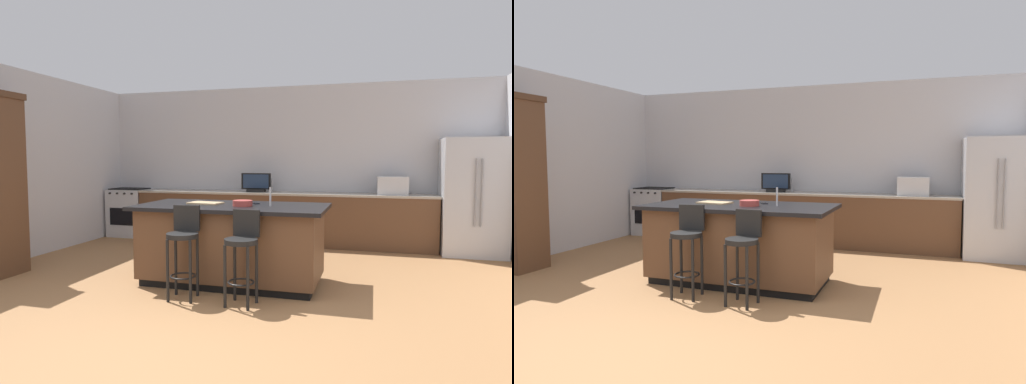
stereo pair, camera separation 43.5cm
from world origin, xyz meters
TOP-DOWN VIEW (x-y plane):
  - ground_plane at (0.00, 0.00)m, footprint 19.20×19.20m
  - wall_back at (0.00, 4.80)m, footprint 7.49×0.12m
  - wall_left at (-3.55, 2.40)m, footprint 0.12×5.20m
  - counter_back at (-0.11, 4.42)m, footprint 5.23×0.62m
  - kitchen_island at (-0.13, 1.89)m, footprint 2.25×1.12m
  - refrigerator at (2.97, 4.34)m, footprint 0.92×0.80m
  - range_oven at (-3.08, 4.42)m, footprint 0.71×0.63m
  - microwave at (1.79, 4.42)m, footprint 0.48×0.36m
  - tv_monitor at (-0.52, 4.37)m, footprint 0.53×0.16m
  - sink_faucet_back at (-0.26, 4.52)m, footprint 0.02×0.02m
  - sink_faucet_island at (0.34, 1.89)m, footprint 0.02×0.02m
  - bar_stool_left at (-0.44, 1.19)m, footprint 0.34×0.35m
  - bar_stool_right at (0.22, 1.17)m, footprint 0.34×0.35m
  - fruit_bowl at (0.03, 1.81)m, footprint 0.23×0.23m
  - cell_phone at (0.10, 2.12)m, footprint 0.14×0.16m
  - tv_remote at (0.00, 1.84)m, footprint 0.15×0.15m
  - cutting_board at (-0.49, 1.94)m, footprint 0.43×0.30m

SIDE VIEW (x-z plane):
  - ground_plane at x=0.00m, z-range 0.00..0.00m
  - counter_back at x=-0.11m, z-range 0.00..0.91m
  - range_oven at x=-3.08m, z-range 0.00..0.92m
  - kitchen_island at x=-0.13m, z-range 0.01..0.95m
  - bar_stool_right at x=0.22m, z-range 0.09..1.06m
  - bar_stool_left at x=-0.44m, z-range 0.10..1.09m
  - refrigerator at x=2.97m, z-range 0.00..1.81m
  - cell_phone at x=0.10m, z-range 0.94..0.95m
  - cutting_board at x=-0.49m, z-range 0.94..0.96m
  - tv_remote at x=0.00m, z-range 0.94..0.96m
  - fruit_bowl at x=0.03m, z-range 0.94..1.01m
  - sink_faucet_back at x=-0.26m, z-range 0.91..1.15m
  - sink_faucet_island at x=0.34m, z-range 0.94..1.16m
  - microwave at x=1.79m, z-range 0.91..1.20m
  - tv_monitor at x=-0.52m, z-range 0.89..1.23m
  - wall_back at x=0.00m, z-range 0.00..2.80m
  - wall_left at x=-3.55m, z-range 0.00..2.80m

